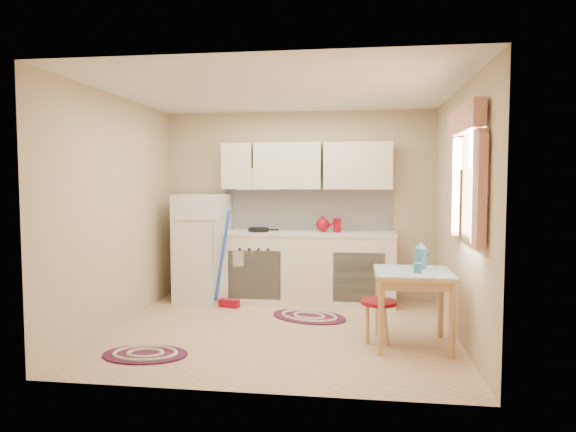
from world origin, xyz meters
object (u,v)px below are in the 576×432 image
at_px(base_cabinets, 306,269).
at_px(table, 413,309).
at_px(stool, 379,322).
at_px(fridge, 202,247).

height_order(base_cabinets, table, base_cabinets).
distance_m(base_cabinets, table, 2.01).
relative_size(table, stool, 1.71).
relative_size(fridge, table, 1.94).
distance_m(fridge, base_cabinets, 1.40).
bearing_deg(base_cabinets, table, -54.14).
bearing_deg(table, stool, 170.78).
bearing_deg(stool, fridge, 145.67).
height_order(fridge, base_cabinets, fridge).
relative_size(base_cabinets, table, 3.12).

